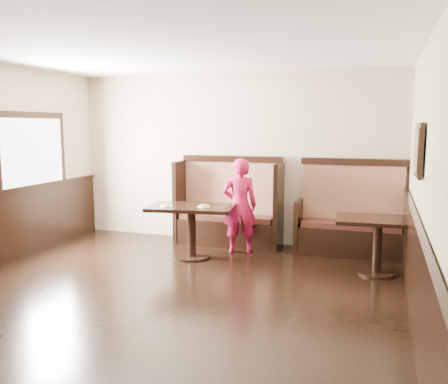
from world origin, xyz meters
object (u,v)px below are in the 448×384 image
at_px(booth_main, 229,212).
at_px(child, 240,206).
at_px(table_neighbor, 378,232).
at_px(booth_neighbor, 351,223).
at_px(table_main, 192,218).

distance_m(booth_main, child, 0.61).
distance_m(table_neighbor, child, 2.08).
xyz_separation_m(booth_neighbor, child, (-1.63, -0.47, 0.25)).
relative_size(table_neighbor, child, 0.77).
distance_m(booth_neighbor, child, 1.71).
distance_m(table_main, table_neighbor, 2.61).
bearing_deg(child, booth_main, -76.17).
height_order(booth_main, table_neighbor, booth_main).
bearing_deg(table_neighbor, child, 163.13).
bearing_deg(child, table_neighbor, 146.84).
bearing_deg(table_neighbor, table_main, 177.18).
relative_size(booth_main, child, 1.20).
bearing_deg(booth_neighbor, table_main, -155.89).
height_order(booth_main, child, child).
height_order(table_neighbor, child, child).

